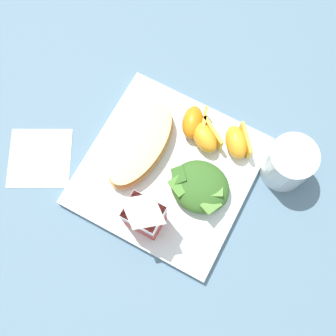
# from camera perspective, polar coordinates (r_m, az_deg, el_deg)

# --- Properties ---
(ground) EXTENTS (3.00, 3.00, 0.00)m
(ground) POSITION_cam_1_polar(r_m,az_deg,el_deg) (0.74, -0.00, -0.57)
(ground) COLOR slate
(white_plate) EXTENTS (0.28, 0.28, 0.02)m
(white_plate) POSITION_cam_1_polar(r_m,az_deg,el_deg) (0.73, -0.00, -0.40)
(white_plate) COLOR silver
(white_plate) RESTS_ON ground
(cheesy_pizza_bread) EXTENTS (0.09, 0.17, 0.04)m
(cheesy_pizza_bread) POSITION_cam_1_polar(r_m,az_deg,el_deg) (0.72, -3.69, 2.97)
(cheesy_pizza_bread) COLOR tan
(cheesy_pizza_bread) RESTS_ON white_plate
(green_salad_pile) EXTENTS (0.11, 0.09, 0.04)m
(green_salad_pile) POSITION_cam_1_polar(r_m,az_deg,el_deg) (0.70, 4.38, -2.58)
(green_salad_pile) COLOR #336023
(green_salad_pile) RESTS_ON white_plate
(milk_carton) EXTENTS (0.06, 0.04, 0.11)m
(milk_carton) POSITION_cam_1_polar(r_m,az_deg,el_deg) (0.65, -3.28, -6.44)
(milk_carton) COLOR #B7332D
(milk_carton) RESTS_ON white_plate
(orange_wedge_front) EXTENTS (0.07, 0.07, 0.04)m
(orange_wedge_front) POSITION_cam_1_polar(r_m,az_deg,el_deg) (0.73, 9.45, 3.53)
(orange_wedge_front) COLOR orange
(orange_wedge_front) RESTS_ON white_plate
(orange_wedge_middle) EXTENTS (0.07, 0.06, 0.04)m
(orange_wedge_middle) POSITION_cam_1_polar(r_m,az_deg,el_deg) (0.73, 5.12, 4.25)
(orange_wedge_middle) COLOR orange
(orange_wedge_middle) RESTS_ON white_plate
(orange_wedge_rear) EXTENTS (0.05, 0.07, 0.04)m
(orange_wedge_rear) POSITION_cam_1_polar(r_m,az_deg,el_deg) (0.73, 3.75, 6.13)
(orange_wedge_rear) COLOR orange
(orange_wedge_rear) RESTS_ON white_plate
(paper_napkin) EXTENTS (0.15, 0.15, 0.00)m
(paper_napkin) POSITION_cam_1_polar(r_m,az_deg,el_deg) (0.78, -17.13, 1.35)
(paper_napkin) COLOR white
(paper_napkin) RESTS_ON ground
(drinking_clear_cup) EXTENTS (0.08, 0.08, 0.09)m
(drinking_clear_cup) POSITION_cam_1_polar(r_m,az_deg,el_deg) (0.73, 16.07, 0.62)
(drinking_clear_cup) COLOR silver
(drinking_clear_cup) RESTS_ON ground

